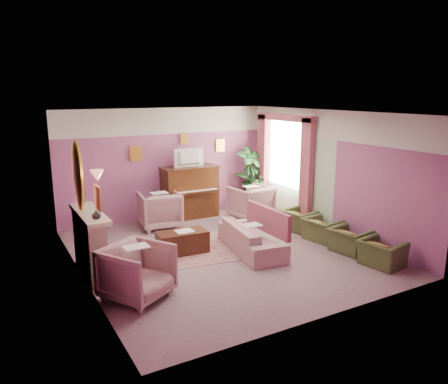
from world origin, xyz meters
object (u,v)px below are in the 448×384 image
piano (190,193)px  coffee_table (182,242)px  television (190,156)px  olive_chair_b (350,237)px  side_table (255,197)px  olive_chair_a (382,249)px  floral_armchair_left (160,208)px  olive_chair_d (298,217)px  olive_chair_c (322,226)px  sofa (251,233)px  floral_armchair_right (251,201)px  floral_armchair_front (137,269)px

piano → coffee_table: piano is taller
television → coffee_table: (-1.24, -2.25, -1.38)m
television → coffee_table: television is taller
piano → olive_chair_b: bearing=-66.1°
olive_chair_b → side_table: bearing=87.8°
piano → olive_chair_a: size_ratio=1.84×
floral_armchair_left → olive_chair_b: size_ratio=1.26×
television → olive_chair_d: television is taller
floral_armchair_left → olive_chair_d: bearing=-33.3°
olive_chair_c → side_table: size_ratio=1.09×
coffee_table → piano: bearing=61.7°
olive_chair_a → olive_chair_c: size_ratio=1.00×
olive_chair_a → olive_chair_b: same height
sofa → olive_chair_c: sofa is taller
floral_armchair_right → side_table: (0.59, 0.74, -0.13)m
sofa → side_table: size_ratio=2.77×
floral_armchair_left → side_table: (2.89, 0.28, -0.13)m
floral_armchair_right → olive_chair_c: 2.22m
piano → olive_chair_c: 3.56m
olive_chair_c → floral_armchair_right: bearing=101.7°
coffee_table → floral_armchair_left: (0.23, 1.83, 0.25)m
floral_armchair_left → floral_armchair_right: same height
coffee_table → floral_armchair_left: size_ratio=1.04×
television → olive_chair_a: (1.74, -4.69, -1.27)m
olive_chair_b → olive_chair_d: 1.64m
coffee_table → television: bearing=61.2°
television → side_table: (1.88, -0.13, -1.25)m
sofa → floral_armchair_right: 2.32m
coffee_table → olive_chair_b: size_ratio=1.32×
floral_armchair_left → floral_armchair_front: same height
floral_armchair_left → side_table: 2.91m
piano → sofa: 2.90m
floral_armchair_left → sofa: bearing=-66.5°
olive_chair_b → olive_chair_c: 0.82m
television → piano: bearing=90.0°
floral_armchair_left → olive_chair_d: size_ratio=1.26×
olive_chair_a → olive_chair_d: size_ratio=1.00×
floral_armchair_right → side_table: floral_armchair_right is taller
olive_chair_a → olive_chair_b: 0.82m
olive_chair_c → olive_chair_b: bearing=-90.0°
piano → floral_armchair_left: (-1.01, -0.47, -0.17)m
olive_chair_b → olive_chair_c: bearing=90.0°
olive_chair_a → side_table: 4.55m
television → olive_chair_b: size_ratio=1.05×
television → coffee_table: bearing=-118.8°
floral_armchair_right → olive_chair_b: floral_armchair_right is taller
olive_chair_c → olive_chair_a: bearing=-90.0°
piano → floral_armchair_front: size_ratio=1.46×
television → olive_chair_a: 5.16m
television → olive_chair_a: size_ratio=1.05×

